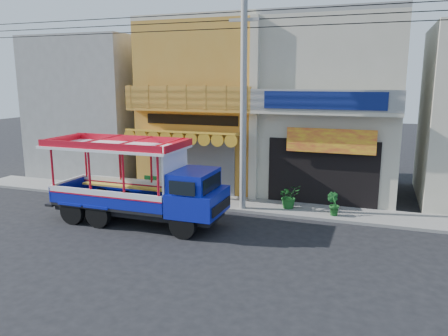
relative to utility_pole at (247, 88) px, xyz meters
name	(u,v)px	position (x,y,z in m)	size (l,w,h in m)	color
ground	(242,241)	(0.85, -3.30, -5.03)	(90.00, 90.00, 0.00)	black
sidewalk	(270,207)	(0.85, 0.70, -4.97)	(30.00, 2.00, 0.12)	slate
shophouse_left	(214,104)	(-3.15, 4.66, -0.92)	(6.00, 7.50, 8.24)	#B37927
shophouse_right	(333,106)	(2.85, 4.66, -0.93)	(6.00, 6.75, 8.24)	#B8B296
party_pilaster	(254,112)	(-0.15, 1.55, -1.03)	(0.35, 0.30, 8.00)	#B8B296
filler_building_left	(101,107)	(-10.15, 4.70, -1.23)	(6.00, 6.00, 7.60)	gray
utility_pole	(247,88)	(0.00, 0.00, 0.00)	(28.00, 0.26, 9.00)	gray
songthaew_truck	(148,185)	(-2.94, -2.86, -3.49)	(6.86, 2.36, 3.20)	black
green_sign	(151,188)	(-4.62, 0.35, -4.51)	(0.63, 0.30, 0.96)	black
potted_plant_a	(289,196)	(1.67, 0.65, -4.41)	(0.90, 0.78, 0.99)	#164E1B
potted_plant_b	(333,204)	(3.49, 0.26, -4.46)	(0.50, 0.40, 0.90)	#164E1B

